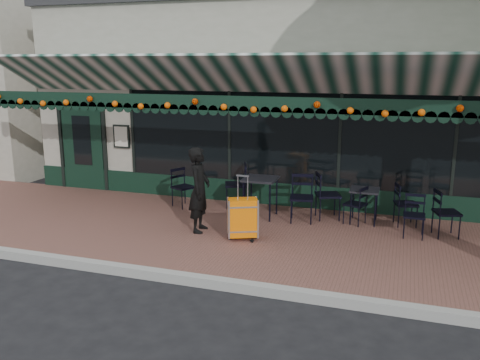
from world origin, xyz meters
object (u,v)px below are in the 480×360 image
(cafe_table_b, at_px, (260,182))
(chair_b_right, at_px, (328,195))
(suitcase, at_px, (243,218))
(chair_b_left, at_px, (236,185))
(chair_a_extra, at_px, (447,213))
(woman, at_px, (199,190))
(chair_a_right, at_px, (406,204))
(chair_b_front, at_px, (302,198))
(cafe_table_a, at_px, (365,193))
(chair_a_front, at_px, (414,216))
(chair_a_left, at_px, (355,205))
(chair_solo, at_px, (183,188))

(cafe_table_b, xyz_separation_m, chair_b_right, (1.31, 0.31, -0.25))
(suitcase, distance_m, chair_b_left, 2.11)
(chair_a_extra, bearing_deg, woman, 87.94)
(cafe_table_b, bearing_deg, chair_a_extra, -1.86)
(suitcase, xyz_separation_m, chair_b_left, (-0.79, 1.96, 0.09))
(chair_a_right, relative_size, chair_a_extra, 0.95)
(chair_b_right, bearing_deg, chair_b_front, 106.40)
(cafe_table_a, bearing_deg, chair_b_right, 175.43)
(chair_b_left, relative_size, chair_b_front, 1.02)
(chair_b_left, height_order, chair_b_front, chair_b_left)
(cafe_table_a, relative_size, chair_b_right, 0.71)
(cafe_table_b, height_order, chair_b_front, chair_b_front)
(woman, relative_size, chair_b_left, 1.64)
(chair_b_left, bearing_deg, chair_a_right, 66.81)
(chair_a_front, bearing_deg, suitcase, -159.37)
(chair_a_left, xyz_separation_m, chair_b_right, (-0.55, 0.18, 0.09))
(chair_a_right, distance_m, chair_b_left, 3.51)
(chair_b_front, bearing_deg, chair_a_right, 1.31)
(chair_a_left, distance_m, chair_solo, 3.65)
(chair_a_right, xyz_separation_m, chair_a_front, (0.15, -0.67, -0.02))
(chair_a_right, xyz_separation_m, chair_b_front, (-1.94, -0.39, 0.05))
(chair_solo, bearing_deg, cafe_table_b, -68.21)
(cafe_table_b, bearing_deg, cafe_table_a, 7.02)
(cafe_table_a, height_order, chair_a_front, chair_a_front)
(woman, xyz_separation_m, chair_b_front, (1.67, 1.16, -0.32))
(chair_a_right, bearing_deg, chair_a_front, 176.58)
(cafe_table_b, distance_m, chair_a_right, 2.83)
(chair_a_front, relative_size, chair_a_extra, 0.89)
(chair_b_front, bearing_deg, cafe_table_a, 4.69)
(chair_a_front, relative_size, chair_b_front, 0.83)
(chair_a_left, relative_size, chair_b_left, 0.79)
(chair_a_extra, bearing_deg, cafe_table_b, 71.75)
(chair_a_right, distance_m, chair_b_right, 1.48)
(chair_b_right, height_order, chair_solo, chair_b_right)
(chair_b_left, bearing_deg, chair_a_left, 60.99)
(woman, relative_size, suitcase, 1.36)
(woman, xyz_separation_m, suitcase, (0.90, -0.19, -0.40))
(woman, height_order, chair_b_right, woman)
(chair_a_left, xyz_separation_m, chair_a_right, (0.93, 0.21, 0.03))
(chair_a_right, height_order, chair_a_front, chair_a_right)
(chair_a_left, bearing_deg, cafe_table_b, -66.42)
(cafe_table_a, bearing_deg, chair_solo, -179.10)
(suitcase, distance_m, chair_solo, 2.46)
(chair_b_left, height_order, chair_b_right, chair_b_left)
(cafe_table_a, bearing_deg, chair_a_right, 6.08)
(suitcase, height_order, chair_solo, suitcase)
(woman, height_order, chair_b_left, woman)
(cafe_table_b, relative_size, chair_a_left, 1.06)
(chair_b_front, bearing_deg, suitcase, -129.77)
(suitcase, xyz_separation_m, chair_a_left, (1.78, 1.53, -0.01))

